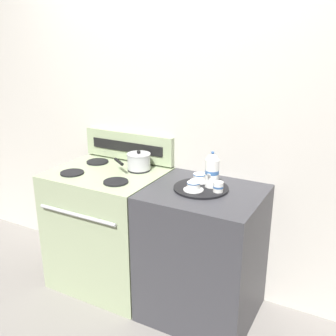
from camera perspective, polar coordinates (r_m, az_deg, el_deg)
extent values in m
plane|color=gray|center=(3.10, -2.36, -17.68)|extent=(6.00, 6.00, 0.00)
cube|color=beige|center=(2.89, 0.85, 3.91)|extent=(6.00, 0.05, 2.20)
cube|color=#9EAD84|center=(3.04, -8.55, -8.64)|extent=(0.79, 0.64, 0.91)
cylinder|color=silver|center=(2.70, -13.11, -6.65)|extent=(0.63, 0.02, 0.02)
cylinder|color=black|center=(3.08, -10.20, 0.89)|extent=(0.17, 0.17, 0.01)
cylinder|color=black|center=(2.87, -4.22, -0.21)|extent=(0.17, 0.17, 0.01)
cylinder|color=black|center=(2.87, -13.75, -0.69)|extent=(0.17, 0.17, 0.01)
cylinder|color=black|center=(2.64, -7.58, -2.00)|extent=(0.17, 0.17, 0.01)
cube|color=#9EAD84|center=(3.06, -5.73, 3.19)|extent=(0.78, 0.05, 0.22)
cube|color=black|center=(3.04, -6.01, 3.07)|extent=(0.63, 0.01, 0.08)
cube|color=#38383D|center=(2.70, 5.02, -12.29)|extent=(0.73, 0.64, 0.91)
cylinder|color=#B7B7BC|center=(2.85, -4.25, 0.90)|extent=(0.17, 0.17, 0.10)
cylinder|color=#B7B7BC|center=(2.83, -4.28, 2.01)|extent=(0.17, 0.17, 0.01)
sphere|color=black|center=(2.83, -4.29, 2.34)|extent=(0.03, 0.03, 0.03)
cylinder|color=black|center=(2.79, -7.14, 0.91)|extent=(0.13, 0.10, 0.02)
cylinder|color=black|center=(2.52, 4.81, -2.93)|extent=(0.35, 0.35, 0.01)
cylinder|color=white|center=(2.51, 6.40, -0.75)|extent=(0.09, 0.09, 0.18)
cylinder|color=#38609E|center=(2.50, 6.41, -0.55)|extent=(0.09, 0.09, 0.03)
sphere|color=white|center=(2.48, 6.48, 1.22)|extent=(0.07, 0.07, 0.07)
sphere|color=#38609E|center=(2.46, 6.52, 2.22)|extent=(0.02, 0.02, 0.02)
cone|color=white|center=(2.45, 5.83, -1.00)|extent=(0.03, 0.07, 0.05)
cylinder|color=white|center=(2.47, 3.71, -3.16)|extent=(0.13, 0.13, 0.01)
cylinder|color=white|center=(2.46, 3.73, -2.58)|extent=(0.08, 0.08, 0.05)
cylinder|color=#38609E|center=(2.45, 3.73, -2.15)|extent=(0.08, 0.08, 0.01)
cylinder|color=white|center=(2.61, 4.57, -1.89)|extent=(0.13, 0.13, 0.01)
cylinder|color=white|center=(2.60, 4.58, -1.34)|extent=(0.08, 0.08, 0.05)
cylinder|color=#38609E|center=(2.60, 4.59, -0.92)|extent=(0.08, 0.08, 0.01)
cylinder|color=white|center=(2.45, 7.29, -2.73)|extent=(0.06, 0.06, 0.06)
cylinder|color=#38609E|center=(2.45, 7.29, -2.73)|extent=(0.07, 0.07, 0.01)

